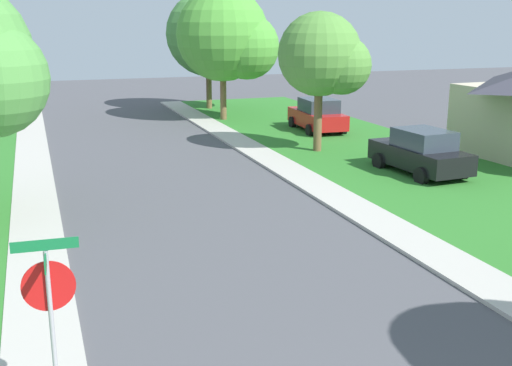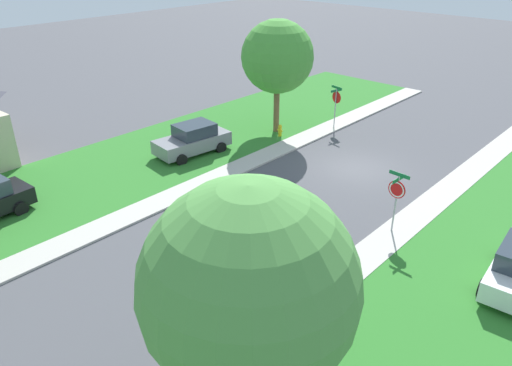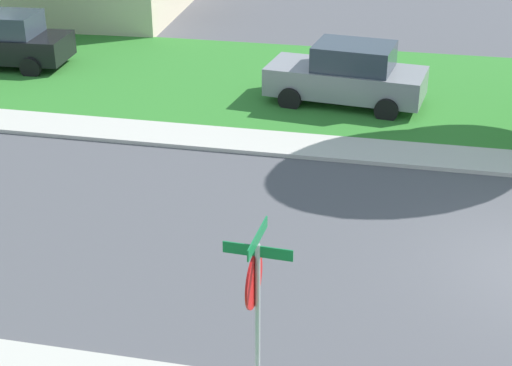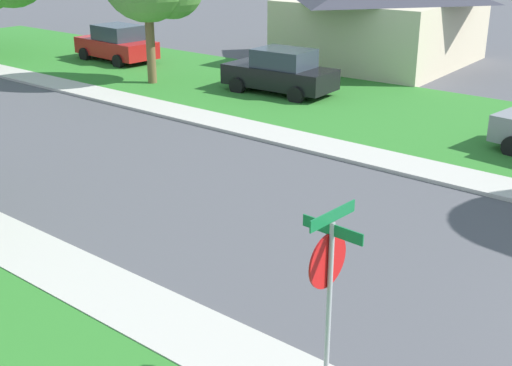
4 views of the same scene
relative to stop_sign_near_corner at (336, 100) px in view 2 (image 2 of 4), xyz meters
name	(u,v)px [view 2 (image 2 of 4)]	position (x,y,z in m)	size (l,w,h in m)	color
ground_plane	(357,169)	(-4.47, 4.37, -1.89)	(120.00, 120.00, 0.00)	#4C4C51
sidewalk_east	(113,223)	(0.23, 16.37, -1.84)	(1.40, 56.00, 0.10)	#B7B2A8
lawn_east	(60,189)	(4.93, 16.37, -1.85)	(8.00, 56.00, 0.08)	#2D7528
sidewalk_west	(279,327)	(-9.17, 16.37, -1.84)	(1.40, 56.00, 0.10)	#B7B2A8
stop_sign_near_corner	(336,100)	(0.00, 0.00, 0.00)	(0.90, 0.90, 2.77)	#9E9EA3
stop_sign_far_corner	(397,193)	(-8.97, 8.87, 0.00)	(0.92, 0.92, 2.77)	#9E9EA3
car_grey_near_corner	(193,139)	(3.50, 8.97, -1.01)	(2.41, 4.48, 1.76)	gray
tree_sidewalk_far	(246,283)	(-10.82, 19.57, 2.67)	(4.98, 4.63, 7.03)	brown
tree_corner_large	(276,58)	(2.55, 2.95, 2.73)	(4.67, 4.35, 6.94)	brown
fire_hydrant	(280,131)	(1.54, 3.64, -1.45)	(0.38, 0.22, 0.83)	gold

